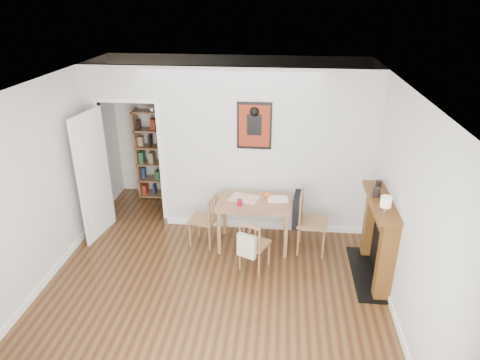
# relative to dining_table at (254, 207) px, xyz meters

# --- Properties ---
(ground) EXTENTS (5.20, 5.20, 0.00)m
(ground) POSITION_rel_dining_table_xyz_m (-0.45, -0.83, -0.65)
(ground) COLOR #543B1B
(ground) RESTS_ON ground
(room_shell) EXTENTS (5.20, 5.20, 5.20)m
(room_shell) POSITION_rel_dining_table_xyz_m (-0.35, 0.51, 0.64)
(room_shell) COLOR silver
(room_shell) RESTS_ON ground
(dining_table) EXTENTS (1.09, 0.69, 0.74)m
(dining_table) POSITION_rel_dining_table_xyz_m (0.00, 0.00, 0.00)
(dining_table) COLOR olive
(dining_table) RESTS_ON ground
(chair_left) EXTENTS (0.50, 0.50, 0.83)m
(chair_left) POSITION_rel_dining_table_xyz_m (-0.76, -0.04, -0.24)
(chair_left) COLOR olive
(chair_left) RESTS_ON ground
(chair_right) EXTENTS (0.58, 0.52, 0.94)m
(chair_right) POSITION_rel_dining_table_xyz_m (0.85, -0.06, -0.17)
(chair_right) COLOR olive
(chair_right) RESTS_ON ground
(chair_front) EXTENTS (0.51, 0.54, 0.78)m
(chair_front) POSITION_rel_dining_table_xyz_m (0.05, -0.60, -0.26)
(chair_front) COLOR olive
(chair_front) RESTS_ON ground
(bookshelf) EXTENTS (0.71, 0.28, 1.69)m
(bookshelf) POSITION_rel_dining_table_xyz_m (-1.91, 1.50, 0.18)
(bookshelf) COLOR olive
(bookshelf) RESTS_ON ground
(fireplace) EXTENTS (0.45, 1.25, 1.16)m
(fireplace) POSITION_rel_dining_table_xyz_m (1.71, -0.58, -0.04)
(fireplace) COLOR brown
(fireplace) RESTS_ON ground
(red_glass) EXTENTS (0.07, 0.07, 0.10)m
(red_glass) POSITION_rel_dining_table_xyz_m (-0.20, -0.14, 0.14)
(red_glass) COLOR maroon
(red_glass) RESTS_ON dining_table
(orange_fruit) EXTENTS (0.09, 0.09, 0.09)m
(orange_fruit) POSITION_rel_dining_table_xyz_m (0.19, 0.15, 0.13)
(orange_fruit) COLOR #F1600C
(orange_fruit) RESTS_ON dining_table
(placemat) EXTENTS (0.50, 0.42, 0.00)m
(placemat) POSITION_rel_dining_table_xyz_m (-0.16, 0.09, 0.09)
(placemat) COLOR beige
(placemat) RESTS_ON dining_table
(notebook) EXTENTS (0.32, 0.25, 0.02)m
(notebook) POSITION_rel_dining_table_xyz_m (0.35, 0.10, 0.10)
(notebook) COLOR white
(notebook) RESTS_ON dining_table
(mantel_lamp) EXTENTS (0.13, 0.13, 0.20)m
(mantel_lamp) POSITION_rel_dining_table_xyz_m (1.64, -0.93, 0.63)
(mantel_lamp) COLOR silver
(mantel_lamp) RESTS_ON fireplace
(ceramic_jar_a) EXTENTS (0.10, 0.10, 0.12)m
(ceramic_jar_a) POSITION_rel_dining_table_xyz_m (1.61, -0.50, 0.57)
(ceramic_jar_a) COLOR black
(ceramic_jar_a) RESTS_ON fireplace
(ceramic_jar_b) EXTENTS (0.08, 0.08, 0.10)m
(ceramic_jar_b) POSITION_rel_dining_table_xyz_m (1.69, -0.22, 0.56)
(ceramic_jar_b) COLOR black
(ceramic_jar_b) RESTS_ON fireplace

